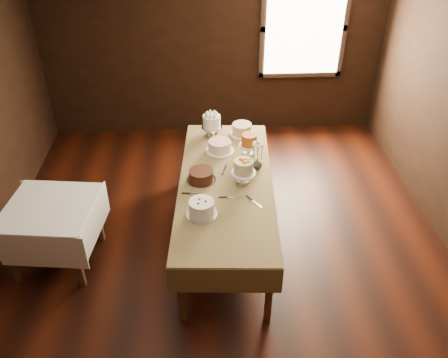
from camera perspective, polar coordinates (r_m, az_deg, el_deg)
floor at (r=5.02m, az=0.13°, el=-10.25°), size 5.00×6.00×0.01m
wall_back at (r=6.88m, az=-1.38°, el=16.62°), size 5.00×0.02×2.80m
window at (r=6.93m, az=9.98°, el=17.99°), size 1.10×0.05×1.30m
display_table at (r=4.86m, az=0.22°, el=-0.87°), size 1.14×2.56×0.78m
side_table at (r=4.94m, az=-20.88°, el=-3.97°), size 0.96×0.96×0.73m
cake_meringue at (r=5.62m, az=-1.54°, el=6.62°), size 0.26×0.26×0.27m
cake_speckled at (r=5.66m, az=2.24°, el=6.20°), size 0.33×0.33×0.14m
cake_lattice at (r=5.31m, az=-0.54°, el=4.05°), size 0.37×0.37×0.12m
cake_caramel at (r=5.24m, az=3.13°, el=4.21°), size 0.23×0.23×0.27m
cake_chocolate at (r=4.82m, az=-2.86°, el=0.40°), size 0.35×0.35×0.12m
cake_flowers at (r=4.77m, az=2.45°, el=0.85°), size 0.28×0.28×0.27m
cake_swirl at (r=4.35m, az=-2.83°, el=-3.68°), size 0.33×0.33×0.15m
cake_server_a at (r=4.60m, az=1.40°, el=-2.29°), size 0.24×0.04×0.01m
cake_server_b at (r=4.53m, az=4.13°, el=-3.10°), size 0.15×0.21×0.01m
cake_server_c at (r=5.06m, az=0.21°, el=1.56°), size 0.09×0.24×0.01m
cake_server_e at (r=4.65m, az=-3.30°, el=-1.90°), size 0.24×0.06×0.01m
flower_vase at (r=5.02m, az=4.17°, el=1.96°), size 0.12×0.12×0.12m
flower_bouquet at (r=4.93m, az=4.26°, el=3.71°), size 0.14×0.14×0.20m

